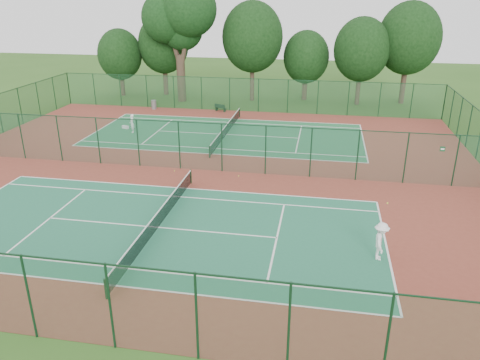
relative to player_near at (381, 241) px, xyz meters
name	(u,v)px	position (x,y,z in m)	size (l,w,h in m)	color
ground	(201,170)	(-11.38, 10.16, -0.96)	(120.00, 120.00, 0.00)	#2D551A
red_pad	(201,170)	(-11.38, 10.16, -0.96)	(40.00, 36.00, 0.01)	brown
court_near	(159,227)	(-11.38, 1.16, -0.95)	(23.77, 10.97, 0.01)	#206748
court_far	(227,134)	(-11.38, 19.16, -0.95)	(23.77, 10.97, 0.01)	#1F6538
fence_north	(244,95)	(-11.38, 28.16, 0.80)	(40.00, 0.09, 3.50)	#1B532F
fence_south	(69,302)	(-11.38, -7.84, 0.80)	(40.00, 0.09, 3.50)	#174526
fence_divider	(200,146)	(-11.38, 10.16, 0.80)	(40.00, 0.09, 3.50)	#184931
tennis_net_near	(158,219)	(-11.38, 1.16, -0.42)	(0.10, 12.90, 0.97)	black
tennis_net_far	(227,129)	(-11.38, 19.16, -0.42)	(0.10, 12.90, 0.97)	#12331A
player_near	(381,241)	(0.00, 0.00, 0.00)	(1.22, 0.70, 1.88)	white
player_far	(132,124)	(-19.88, 18.28, -0.11)	(0.60, 0.40, 1.65)	white
trash_bin	(154,105)	(-21.15, 27.36, -0.47)	(0.53, 0.53, 0.96)	gray
bench	(220,108)	(-13.82, 27.52, -0.54)	(1.35, 0.87, 0.80)	black
kit_bag	(125,127)	(-21.07, 19.43, -0.82)	(0.69, 0.26, 0.26)	silver
stray_ball_a	(191,174)	(-11.87, 9.19, -0.92)	(0.07, 0.07, 0.07)	yellow
stray_ball_b	(239,176)	(-8.50, 9.33, -0.92)	(0.07, 0.07, 0.07)	#C9DF34
stray_ball_c	(174,171)	(-13.16, 9.50, -0.92)	(0.07, 0.07, 0.07)	#C9E635
big_tree	(180,17)	(-19.22, 31.94, 8.29)	(8.51, 6.23, 13.07)	#3D2C21
evergreen_row	(257,99)	(-10.88, 34.41, -0.96)	(39.00, 5.00, 12.00)	black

